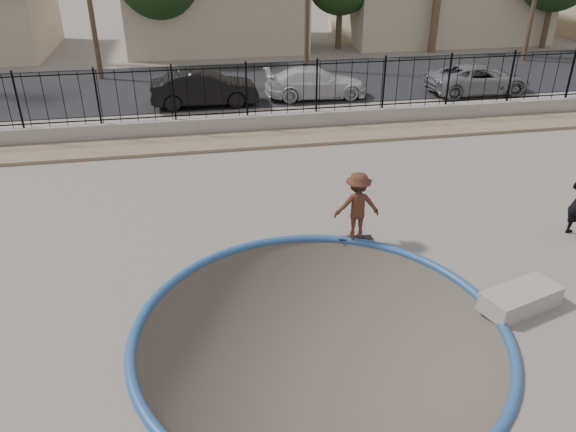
# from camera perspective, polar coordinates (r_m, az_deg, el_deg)

# --- Properties ---
(ground) EXTENTS (120.00, 120.00, 2.20)m
(ground) POSITION_cam_1_polar(r_m,az_deg,el_deg) (22.43, -4.51, 7.32)
(ground) COLOR slate
(ground) RESTS_ON ground
(bowl_pit) EXTENTS (6.84, 6.84, 1.80)m
(bowl_pit) POSITION_cam_1_polar(r_m,az_deg,el_deg) (10.59, 3.33, -11.64)
(bowl_pit) COLOR #4C413A
(bowl_pit) RESTS_ON ground
(coping_ring) EXTENTS (7.04, 7.04, 0.20)m
(coping_ring) POSITION_cam_1_polar(r_m,az_deg,el_deg) (10.59, 3.33, -11.64)
(coping_ring) COLOR #2D5794
(coping_ring) RESTS_ON ground
(rock_strip) EXTENTS (42.00, 1.60, 0.11)m
(rock_strip) POSITION_cam_1_polar(r_m,az_deg,el_deg) (19.42, -3.70, 7.68)
(rock_strip) COLOR tan
(rock_strip) RESTS_ON ground
(retaining_wall) EXTENTS (42.00, 0.45, 0.60)m
(retaining_wall) POSITION_cam_1_polar(r_m,az_deg,el_deg) (20.37, -4.12, 9.37)
(retaining_wall) COLOR #9C9489
(retaining_wall) RESTS_ON ground
(fence) EXTENTS (40.00, 0.04, 1.80)m
(fence) POSITION_cam_1_polar(r_m,az_deg,el_deg) (20.02, -4.23, 12.63)
(fence) COLOR black
(fence) RESTS_ON retaining_wall
(street) EXTENTS (90.00, 8.00, 0.04)m
(street) POSITION_cam_1_polar(r_m,az_deg,el_deg) (26.85, -5.83, 13.22)
(street) COLOR black
(street) RESTS_ON ground
(house_center) EXTENTS (10.60, 8.60, 3.90)m
(house_center) POSITION_cam_1_polar(r_m,az_deg,el_deg) (35.80, -7.47, 19.99)
(house_center) COLOR #C3AB8B
(house_center) RESTS_ON ground
(house_east) EXTENTS (12.60, 8.60, 3.90)m
(house_east) POSITION_cam_1_polar(r_m,az_deg,el_deg) (39.18, 14.79, 20.02)
(house_east) COLOR #C3AB8B
(house_east) RESTS_ON ground
(skater) EXTENTS (1.09, 0.68, 1.63)m
(skater) POSITION_cam_1_polar(r_m,az_deg,el_deg) (13.05, 7.03, 0.67)
(skater) COLOR brown
(skater) RESTS_ON ground
(skateboard) EXTENTS (0.82, 0.28, 0.07)m
(skateboard) POSITION_cam_1_polar(r_m,az_deg,el_deg) (13.41, 6.85, -2.21)
(skateboard) COLOR black
(skateboard) RESTS_ON ground
(concrete_ledge) EXTENTS (1.74, 1.15, 0.40)m
(concrete_ledge) POSITION_cam_1_polar(r_m,az_deg,el_deg) (11.94, 22.54, -7.76)
(concrete_ledge) COLOR #A69D93
(concrete_ledge) RESTS_ON ground
(car_b) EXTENTS (4.27, 1.52, 1.40)m
(car_b) POSITION_cam_1_polar(r_m,az_deg,el_deg) (23.41, -8.50, 12.71)
(car_b) COLOR black
(car_b) RESTS_ON street
(car_c) EXTENTS (4.33, 1.86, 1.24)m
(car_c) POSITION_cam_1_polar(r_m,az_deg,el_deg) (24.34, 2.83, 13.36)
(car_c) COLOR silver
(car_c) RESTS_ON street
(car_d) EXTENTS (4.53, 2.22, 1.24)m
(car_d) POSITION_cam_1_polar(r_m,az_deg,el_deg) (26.28, 18.76, 13.05)
(car_d) COLOR gray
(car_d) RESTS_ON street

